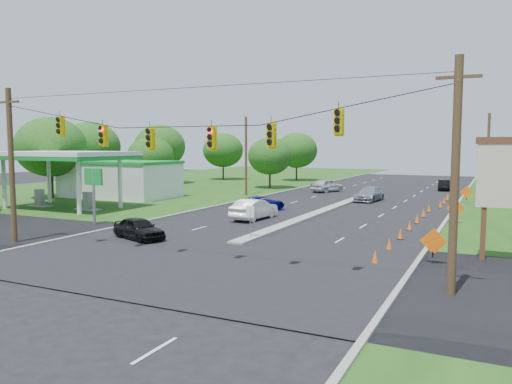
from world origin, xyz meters
The scene contains 40 objects.
ground centered at (0.00, 0.00, 0.00)m, with size 160.00×160.00×0.00m, color black.
grass_left centered at (-30.00, 20.00, 0.00)m, with size 40.00×160.00×0.06m, color #1E4714.
cross_street centered at (0.00, 0.00, 0.00)m, with size 160.00×14.00×0.02m, color black.
curb_left centered at (-10.10, 30.00, 0.00)m, with size 0.25×110.00×0.16m, color gray.
curb_right centered at (10.10, 30.00, 0.00)m, with size 0.25×110.00×0.16m, color gray.
median centered at (0.00, 21.00, 0.00)m, with size 1.00×34.00×0.18m, color gray.
median_sign centered at (0.00, 6.00, 1.46)m, with size 0.55×0.06×2.05m.
signal_span centered at (-0.05, -1.00, 4.97)m, with size 25.60×0.32×9.00m.
utility_pole_far_left centered at (-12.50, 30.00, 4.50)m, with size 0.28×0.28×9.00m, color #422D1C.
utility_pole_far_right centered at (12.50, 35.00, 4.50)m, with size 0.28×0.28×9.00m, color #422D1C.
gas_station centered at (-23.64, 20.24, 2.58)m, with size 18.40×19.70×5.20m.
cone_0 centered at (8.25, 3.00, 0.35)m, with size 0.32×0.32×0.70m, color orange.
cone_1 centered at (8.25, 6.50, 0.35)m, with size 0.32×0.32×0.70m, color orange.
cone_2 centered at (8.25, 10.00, 0.35)m, with size 0.32×0.32×0.70m, color orange.
cone_3 centered at (8.25, 13.50, 0.35)m, with size 0.32×0.32×0.70m, color orange.
cone_4 centered at (8.25, 17.00, 0.35)m, with size 0.32×0.32×0.70m, color orange.
cone_5 centered at (8.25, 20.50, 0.35)m, with size 0.32×0.32×0.70m, color orange.
cone_6 centered at (8.25, 24.00, 0.35)m, with size 0.32×0.32×0.70m, color orange.
cone_7 centered at (8.85, 27.50, 0.35)m, with size 0.32×0.32×0.70m, color orange.
cone_8 centered at (8.85, 31.00, 0.35)m, with size 0.32×0.32×0.70m, color orange.
cone_9 centered at (8.85, 34.50, 0.35)m, with size 0.32×0.32×0.70m, color orange.
cone_10 centered at (8.85, 38.00, 0.35)m, with size 0.32×0.32×0.70m, color orange.
cone_11 centered at (8.85, 41.50, 0.35)m, with size 0.32×0.32×0.70m, color orange.
work_sign_0 centered at (10.80, 4.00, 1.09)m, with size 1.27×0.58×1.37m.
work_sign_1 centered at (10.80, 18.00, 1.09)m, with size 1.27×0.58×1.37m.
work_sign_2 centered at (10.80, 32.00, 1.09)m, with size 1.27×0.58×1.37m.
tree_1 centered at (-30.00, 18.00, 5.58)m, with size 7.56×7.56×8.82m.
tree_2 centered at (-26.00, 30.00, 4.34)m, with size 5.88×5.88×6.86m.
tree_3 centered at (-32.00, 40.00, 5.58)m, with size 7.56×7.56×8.82m.
tree_4 centered at (-28.00, 52.00, 4.96)m, with size 6.72×6.72×7.84m.
tree_5 centered at (-14.00, 40.00, 4.34)m, with size 5.88×5.88×6.86m.
tree_6 centered at (-16.00, 55.00, 4.96)m, with size 6.72×6.72×7.84m.
tree_12 centered at (14.00, 48.00, 4.34)m, with size 5.88×5.88×6.86m.
tree_14 centered at (-34.00, 28.00, 5.58)m, with size 7.56×7.56×8.82m.
black_sedan centered at (-6.07, 2.99, 0.69)m, with size 1.62×4.03×1.37m, color black.
white_sedan centered at (-3.47, 13.64, 0.80)m, with size 1.69×4.84×1.59m, color silver.
blue_pickup centered at (-5.17, 18.43, 0.65)m, with size 2.17×4.70×1.31m, color #070671.
silver_car_far centered at (1.62, 30.26, 0.72)m, with size 2.02×4.97×1.44m, color gray.
silver_car_oncoming centered at (-5.47, 38.29, 0.81)m, with size 1.92×4.77×1.63m, color silver.
dark_car_receding centered at (7.35, 46.96, 0.66)m, with size 1.41×4.03×1.33m, color black.
Camera 1 is at (13.39, -20.86, 5.70)m, focal length 35.00 mm.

